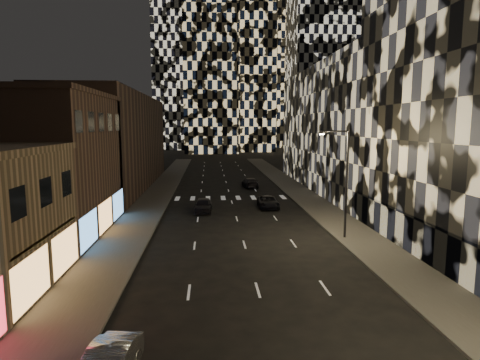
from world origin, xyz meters
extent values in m
cube|color=#47443F|center=(-10.00, 50.00, 0.07)|extent=(4.00, 120.00, 0.15)
cube|color=#47443F|center=(10.00, 50.00, 0.07)|extent=(4.00, 120.00, 0.15)
cube|color=#4C4C47|center=(-7.90, 50.00, 0.07)|extent=(0.20, 120.00, 0.15)
cube|color=#4C4C47|center=(7.90, 50.00, 0.07)|extent=(0.20, 120.00, 0.15)
cube|color=brown|center=(-17.00, 33.50, 6.00)|extent=(10.00, 15.00, 12.00)
cube|color=brown|center=(-17.00, 60.00, 7.00)|extent=(10.00, 40.00, 14.00)
cube|color=#383838|center=(12.30, 24.50, 1.50)|extent=(0.60, 25.00, 3.00)
cube|color=#232326|center=(20.00, 57.00, 9.00)|extent=(16.00, 40.00, 18.00)
cube|color=black|center=(35.00, 135.00, 50.00)|extent=(20.00, 20.00, 100.00)
cube|color=black|center=(-2.00, 140.00, 47.50)|extent=(18.00, 18.00, 95.00)
cylinder|color=black|center=(8.60, 30.00, 4.65)|extent=(0.20, 0.20, 9.00)
cylinder|color=black|center=(7.50, 30.00, 9.05)|extent=(2.20, 0.14, 0.14)
cube|color=black|center=(6.40, 30.00, 8.93)|extent=(0.50, 0.25, 0.18)
cube|color=#FFEAB2|center=(6.40, 30.00, 8.81)|extent=(0.35, 0.18, 0.06)
imported|color=black|center=(-3.50, 41.54, 0.76)|extent=(2.05, 4.58, 1.53)
imported|color=black|center=(3.50, 58.79, 0.74)|extent=(2.46, 5.22, 1.47)
imported|color=black|center=(4.00, 43.21, 0.67)|extent=(2.28, 4.87, 1.35)
camera|label=1|loc=(-2.73, -2.15, 9.55)|focal=30.00mm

